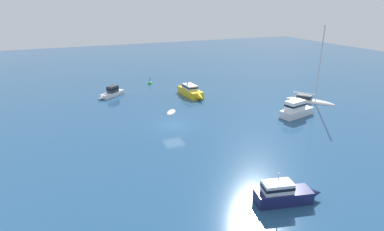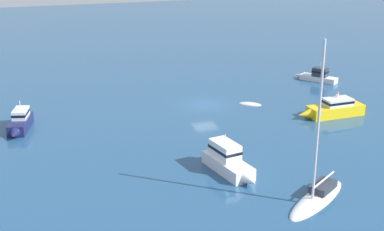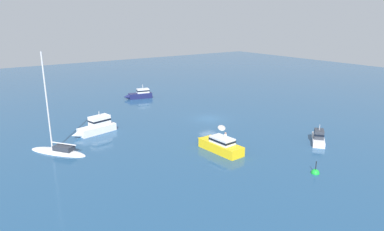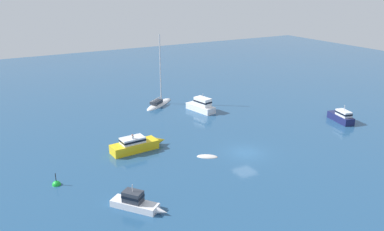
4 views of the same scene
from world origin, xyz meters
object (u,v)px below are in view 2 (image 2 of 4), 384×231
powerboat (318,76)px  tender (250,104)px  motor_cruiser_1 (228,161)px  powerboat_1 (333,109)px  motor_cruiser (20,122)px  sloop (317,197)px

powerboat → tender: bearing=80.6°
motor_cruiser_1 → powerboat_1: size_ratio=0.90×
powerboat_1 → tender: bearing=-45.7°
motor_cruiser → sloop: sloop is taller
motor_cruiser → sloop: size_ratio=0.46×
powerboat → powerboat_1: powerboat_1 is taller
motor_cruiser_1 → powerboat_1: bearing=110.6°
powerboat → powerboat_1: bearing=119.9°
motor_cruiser → motor_cruiser_1: motor_cruiser_1 is taller
motor_cruiser → powerboat: motor_cruiser is taller
sloop → powerboat_1: bearing=-159.4°
tender → powerboat_1: 8.78m
motor_cruiser → motor_cruiser_1: 21.03m
tender → powerboat_1: powerboat_1 is taller
motor_cruiser_1 → sloop: 7.62m
sloop → tender: sloop is taller
motor_cruiser_1 → sloop: sloop is taller
sloop → tender: size_ratio=4.55×
motor_cruiser → powerboat: 35.67m
motor_cruiser → powerboat_1: 30.44m
powerboat → tender: 13.00m
sloop → powerboat_1: size_ratio=1.68×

